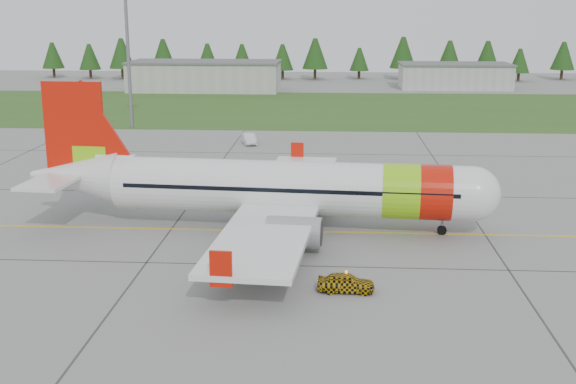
{
  "coord_description": "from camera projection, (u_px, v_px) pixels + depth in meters",
  "views": [
    {
      "loc": [
        -2.13,
        -47.01,
        17.21
      ],
      "look_at": [
        -5.42,
        5.81,
        3.79
      ],
      "focal_mm": 45.0,
      "sensor_mm": 36.0,
      "label": 1
    }
  ],
  "objects": [
    {
      "name": "taxi_guideline",
      "position": [
        358.0,
        232.0,
        57.32
      ],
      "size": [
        120.0,
        0.25,
        0.02
      ],
      "primitive_type": "cube",
      "color": "gold",
      "rests_on": "ground"
    },
    {
      "name": "hangar_east",
      "position": [
        454.0,
        77.0,
        161.6
      ],
      "size": [
        24.0,
        12.0,
        5.2
      ],
      "primitive_type": "cube",
      "color": "#A8A8A3",
      "rests_on": "ground"
    },
    {
      "name": "ground",
      "position": [
        361.0,
        267.0,
        49.58
      ],
      "size": [
        320.0,
        320.0,
        0.0
      ],
      "primitive_type": "plane",
      "color": "gray",
      "rests_on": "ground"
    },
    {
      "name": "service_van",
      "position": [
        249.0,
        128.0,
        94.55
      ],
      "size": [
        1.81,
        1.76,
        4.28
      ],
      "primitive_type": "imported",
      "rotation": [
        0.0,
        0.0,
        0.27
      ],
      "color": "silver",
      "rests_on": "ground"
    },
    {
      "name": "follow_me_car",
      "position": [
        346.0,
        265.0,
        44.87
      ],
      "size": [
        1.26,
        1.47,
        3.58
      ],
      "primitive_type": "imported",
      "rotation": [
        0.0,
        0.0,
        1.55
      ],
      "color": "#E4B10C",
      "rests_on": "ground"
    },
    {
      "name": "floodlight_mast",
      "position": [
        129.0,
        60.0,
        105.16
      ],
      "size": [
        0.5,
        0.5,
        20.0
      ],
      "primitive_type": "cylinder",
      "color": "slate",
      "rests_on": "ground"
    },
    {
      "name": "treeline",
      "position": [
        342.0,
        59.0,
        181.86
      ],
      "size": [
        160.0,
        8.0,
        10.0
      ],
      "primitive_type": null,
      "color": "#1C3F14",
      "rests_on": "ground"
    },
    {
      "name": "aircraft",
      "position": [
        279.0,
        188.0,
        57.73
      ],
      "size": [
        38.33,
        35.4,
        11.61
      ],
      "rotation": [
        0.0,
        0.0,
        -0.08
      ],
      "color": "silver",
      "rests_on": "ground"
    },
    {
      "name": "hangar_west",
      "position": [
        205.0,
        77.0,
        157.07
      ],
      "size": [
        32.0,
        14.0,
        6.0
      ],
      "primitive_type": "cube",
      "color": "#A8A8A3",
      "rests_on": "ground"
    },
    {
      "name": "grass_strip",
      "position": [
        345.0,
        109.0,
        128.91
      ],
      "size": [
        320.0,
        50.0,
        0.03
      ],
      "primitive_type": "cube",
      "color": "#30561E",
      "rests_on": "ground"
    }
  ]
}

